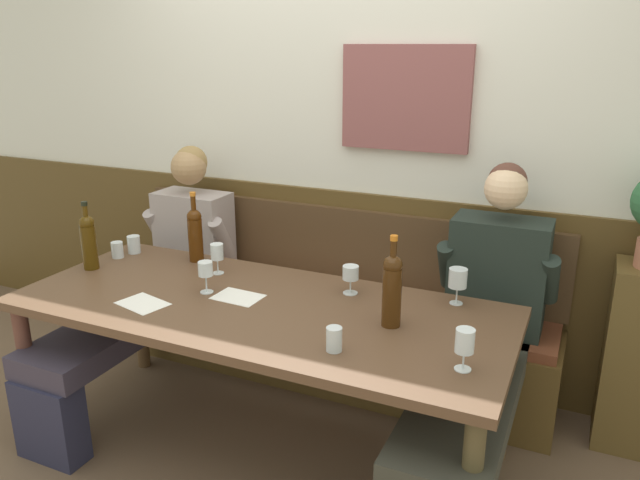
% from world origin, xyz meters
% --- Properties ---
extents(ground_plane, '(6.80, 6.80, 0.02)m').
position_xyz_m(ground_plane, '(0.00, 0.00, -0.01)').
color(ground_plane, brown).
rests_on(ground_plane, ground).
extents(room_wall_back, '(6.80, 0.12, 2.80)m').
position_xyz_m(room_wall_back, '(0.00, 1.09, 1.40)').
color(room_wall_back, silver).
rests_on(room_wall_back, ground).
extents(wood_wainscot_panel, '(6.80, 0.03, 1.03)m').
position_xyz_m(wood_wainscot_panel, '(0.00, 1.04, 0.51)').
color(wood_wainscot_panel, '#543D1C').
rests_on(wood_wainscot_panel, ground).
extents(wall_bench, '(2.46, 0.42, 0.94)m').
position_xyz_m(wall_bench, '(0.00, 0.83, 0.28)').
color(wall_bench, '#543D1C').
rests_on(wall_bench, ground).
extents(dining_table, '(2.16, 0.90, 0.73)m').
position_xyz_m(dining_table, '(0.00, 0.11, 0.65)').
color(dining_table, brown).
rests_on(dining_table, ground).
extents(person_center_left_seat, '(0.53, 1.33, 1.25)m').
position_xyz_m(person_center_left_seat, '(-0.83, 0.44, 0.60)').
color(person_center_left_seat, '#25263D').
rests_on(person_center_left_seat, ground).
extents(person_center_right_seat, '(0.54, 1.34, 1.29)m').
position_xyz_m(person_center_right_seat, '(0.90, 0.45, 0.62)').
color(person_center_right_seat, '#2C3439').
rests_on(person_center_right_seat, ground).
extents(wine_bottle_amber_mid, '(0.08, 0.08, 0.37)m').
position_xyz_m(wine_bottle_amber_mid, '(0.59, 0.15, 0.89)').
color(wine_bottle_amber_mid, '#3E220B').
rests_on(wine_bottle_amber_mid, dining_table).
extents(wine_bottle_clear_water, '(0.07, 0.07, 0.36)m').
position_xyz_m(wine_bottle_clear_water, '(-0.56, 0.46, 0.88)').
color(wine_bottle_clear_water, '#472308').
rests_on(wine_bottle_clear_water, dining_table).
extents(wine_bottle_green_tall, '(0.07, 0.07, 0.34)m').
position_xyz_m(wine_bottle_green_tall, '(-0.97, 0.15, 0.87)').
color(wine_bottle_green_tall, '#422C08').
rests_on(wine_bottle_green_tall, dining_table).
extents(wine_glass_center_front, '(0.06, 0.06, 0.15)m').
position_xyz_m(wine_glass_center_front, '(-0.36, 0.35, 0.83)').
color(wine_glass_center_front, silver).
rests_on(wine_glass_center_front, dining_table).
extents(wine_glass_mid_left, '(0.07, 0.07, 0.15)m').
position_xyz_m(wine_glass_mid_left, '(-0.27, 0.13, 0.83)').
color(wine_glass_mid_left, silver).
rests_on(wine_glass_mid_left, dining_table).
extents(wine_glass_by_bottle, '(0.07, 0.07, 0.13)m').
position_xyz_m(wine_glass_by_bottle, '(0.32, 0.39, 0.82)').
color(wine_glass_by_bottle, silver).
rests_on(wine_glass_by_bottle, dining_table).
extents(wine_glass_left_end, '(0.07, 0.07, 0.15)m').
position_xyz_m(wine_glass_left_end, '(0.92, -0.08, 0.83)').
color(wine_glass_left_end, silver).
rests_on(wine_glass_left_end, dining_table).
extents(wine_glass_right_end, '(0.08, 0.08, 0.16)m').
position_xyz_m(wine_glass_right_end, '(0.78, 0.47, 0.84)').
color(wine_glass_right_end, silver).
rests_on(wine_glass_right_end, dining_table).
extents(water_tumbler_center, '(0.06, 0.06, 0.08)m').
position_xyz_m(water_tumbler_center, '(-0.97, 0.33, 0.77)').
color(water_tumbler_center, silver).
rests_on(water_tumbler_center, dining_table).
extents(water_tumbler_left, '(0.07, 0.07, 0.09)m').
position_xyz_m(water_tumbler_left, '(-0.94, 0.43, 0.77)').
color(water_tumbler_left, silver).
rests_on(water_tumbler_left, dining_table).
extents(water_tumbler_right, '(0.06, 0.06, 0.09)m').
position_xyz_m(water_tumbler_right, '(0.46, -0.14, 0.77)').
color(water_tumbler_right, silver).
rests_on(water_tumbler_right, dining_table).
extents(tasting_sheet_left_guest, '(0.24, 0.20, 0.00)m').
position_xyz_m(tasting_sheet_left_guest, '(-0.45, -0.09, 0.73)').
color(tasting_sheet_left_guest, white).
rests_on(tasting_sheet_left_guest, dining_table).
extents(tasting_sheet_right_guest, '(0.22, 0.16, 0.00)m').
position_xyz_m(tasting_sheet_right_guest, '(-0.12, 0.14, 0.73)').
color(tasting_sheet_right_guest, white).
rests_on(tasting_sheet_right_guest, dining_table).
extents(corner_pedestal, '(0.28, 0.28, 0.87)m').
position_xyz_m(corner_pedestal, '(1.53, 0.86, 0.44)').
color(corner_pedestal, brown).
rests_on(corner_pedestal, ground).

